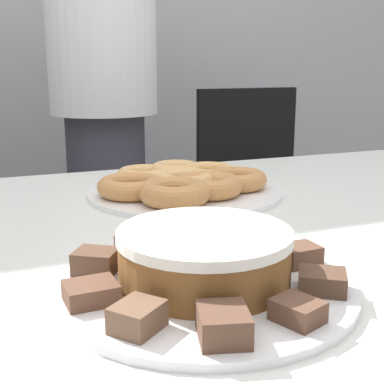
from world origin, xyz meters
name	(u,v)px	position (x,y,z in m)	size (l,w,h in m)	color
table	(192,266)	(0.00, 0.00, 0.67)	(1.99, 0.98, 0.74)	silver
person_standing	(104,93)	(0.07, 0.96, 0.90)	(0.34, 0.34, 1.69)	#383842
office_chair_right	(263,222)	(0.62, 0.87, 0.43)	(0.44, 0.44, 0.90)	black
plate_cake	(204,285)	(-0.08, -0.24, 0.74)	(0.35, 0.35, 0.01)	white
plate_donuts	(185,192)	(0.06, 0.19, 0.74)	(0.38, 0.38, 0.01)	white
frosted_cake	(204,256)	(-0.08, -0.24, 0.78)	(0.20, 0.20, 0.06)	brown
lamington_0	(136,244)	(-0.12, -0.12, 0.76)	(0.05, 0.06, 0.02)	brown
lamington_1	(96,261)	(-0.19, -0.17, 0.76)	(0.06, 0.06, 0.03)	#513828
lamington_2	(91,292)	(-0.21, -0.24, 0.76)	(0.06, 0.05, 0.02)	brown
lamington_3	(137,317)	(-0.18, -0.32, 0.76)	(0.06, 0.06, 0.03)	brown
lamington_4	(223,324)	(-0.11, -0.36, 0.76)	(0.06, 0.06, 0.03)	brown
lamington_5	(298,311)	(-0.03, -0.36, 0.76)	(0.05, 0.06, 0.02)	brown
lamington_6	(322,281)	(0.03, -0.31, 0.76)	(0.07, 0.06, 0.02)	#513828
lamington_7	(300,255)	(0.05, -0.23, 0.76)	(0.05, 0.04, 0.02)	brown
lamington_8	(251,239)	(0.02, -0.16, 0.76)	(0.06, 0.06, 0.03)	#513828
lamington_9	(192,235)	(-0.04, -0.11, 0.76)	(0.06, 0.07, 0.02)	brown
donut_0	(185,181)	(0.06, 0.19, 0.77)	(0.12, 0.12, 0.03)	#E5AD66
donut_1	(142,176)	(0.00, 0.27, 0.77)	(0.11, 0.11, 0.03)	#E5AD66
donut_2	(131,186)	(-0.05, 0.18, 0.77)	(0.13, 0.13, 0.04)	#C68447
donut_3	(175,192)	(0.01, 0.10, 0.77)	(0.13, 0.13, 0.04)	#C68447
donut_4	(208,185)	(0.09, 0.14, 0.77)	(0.13, 0.13, 0.04)	#C68447
donut_5	(236,179)	(0.16, 0.17, 0.77)	(0.12, 0.12, 0.04)	#C68447
donut_6	(208,172)	(0.14, 0.26, 0.76)	(0.12, 0.12, 0.03)	#E5AD66
donut_7	(176,172)	(0.07, 0.28, 0.77)	(0.11, 0.11, 0.04)	#E5AD66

